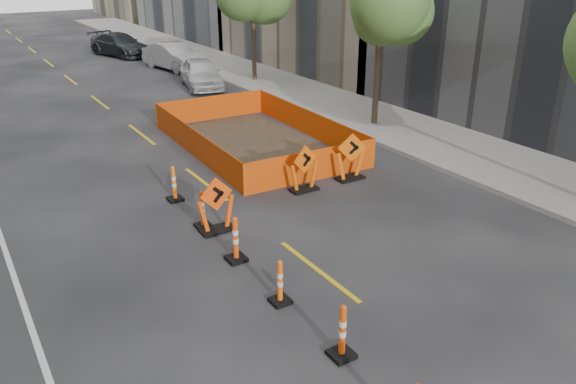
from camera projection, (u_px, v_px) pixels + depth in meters
ground_plane at (454, 375)px, 9.44m from camera, size 140.00×140.00×0.00m
sidewalk_right at (385, 122)px, 23.15m from camera, size 4.00×90.00×0.15m
tree_r_b at (381, 10)px, 21.10m from camera, size 2.80×2.80×5.95m
channelizer_3 at (342, 331)px, 9.67m from camera, size 0.42×0.42×1.07m
channelizer_4 at (280, 282)px, 11.21m from camera, size 0.39×0.39×0.98m
channelizer_5 at (236, 239)px, 12.73m from camera, size 0.44×0.44×1.11m
channelizer_6 at (202, 209)px, 14.33m from camera, size 0.40×0.40×1.01m
channelizer_7 at (174, 183)px, 15.87m from camera, size 0.41×0.41×1.05m
chevron_sign_left at (216, 204)px, 14.03m from camera, size 1.02×0.65×1.49m
chevron_sign_center at (304, 168)px, 16.47m from camera, size 1.02×0.69×1.43m
chevron_sign_right at (351, 156)px, 17.28m from camera, size 1.16×0.95×1.51m
safety_fence at (254, 132)px, 20.44m from camera, size 5.02×8.20×1.00m
parked_car_near at (201, 73)px, 29.14m from camera, size 2.75×4.71×1.50m
parked_car_mid at (174, 57)px, 33.57m from camera, size 2.58×4.98×1.56m
parked_car_far at (120, 45)px, 38.08m from camera, size 3.50×5.53×1.49m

